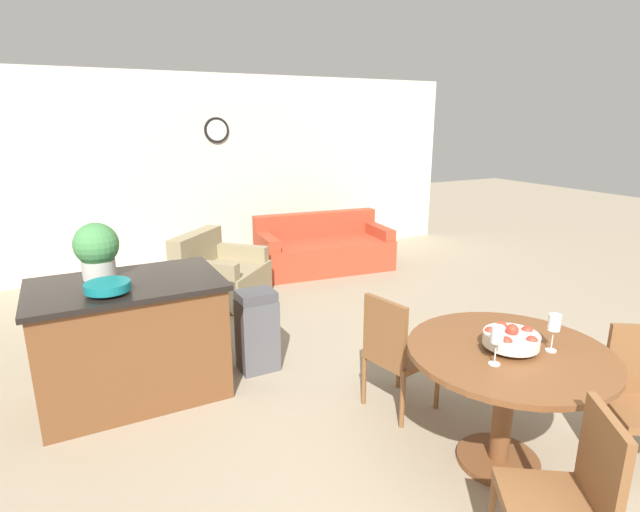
# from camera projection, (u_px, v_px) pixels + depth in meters

# --- Properties ---
(wall_back) EXTENTS (8.00, 0.09, 2.70)m
(wall_back) POSITION_uv_depth(u_px,v_px,m) (212.00, 172.00, 7.16)
(wall_back) COLOR silver
(wall_back) RESTS_ON ground_plane
(dining_table) EXTENTS (1.20, 1.20, 0.78)m
(dining_table) POSITION_uv_depth(u_px,v_px,m) (507.00, 377.00, 2.99)
(dining_table) COLOR brown
(dining_table) RESTS_ON ground_plane
(dining_chair_near_left) EXTENTS (0.58, 0.58, 0.89)m
(dining_chair_near_left) POSITION_uv_depth(u_px,v_px,m) (569.00, 493.00, 2.22)
(dining_chair_near_left) COLOR brown
(dining_chair_near_left) RESTS_ON ground_plane
(dining_chair_far_side) EXTENTS (0.49, 0.49, 0.89)m
(dining_chair_far_side) POSITION_uv_depth(u_px,v_px,m) (395.00, 349.00, 3.60)
(dining_chair_far_side) COLOR brown
(dining_chair_far_side) RESTS_ON ground_plane
(fruit_bowl) EXTENTS (0.32, 0.32, 0.16)m
(fruit_bowl) POSITION_uv_depth(u_px,v_px,m) (511.00, 339.00, 2.92)
(fruit_bowl) COLOR silver
(fruit_bowl) RESTS_ON dining_table
(wine_glass_left) EXTENTS (0.07, 0.07, 0.23)m
(wine_glass_left) POSITION_uv_depth(u_px,v_px,m) (497.00, 336.00, 2.73)
(wine_glass_left) COLOR silver
(wine_glass_left) RESTS_ON dining_table
(wine_glass_right) EXTENTS (0.07, 0.07, 0.23)m
(wine_glass_right) POSITION_uv_depth(u_px,v_px,m) (554.00, 324.00, 2.89)
(wine_glass_right) COLOR silver
(wine_glass_right) RESTS_ON dining_table
(kitchen_island) EXTENTS (1.37, 0.89, 0.93)m
(kitchen_island) POSITION_uv_depth(u_px,v_px,m) (132.00, 339.00, 3.82)
(kitchen_island) COLOR brown
(kitchen_island) RESTS_ON ground_plane
(teal_bowl) EXTENTS (0.31, 0.31, 0.08)m
(teal_bowl) POSITION_uv_depth(u_px,v_px,m) (108.00, 287.00, 3.44)
(teal_bowl) COLOR #147A7F
(teal_bowl) RESTS_ON kitchen_island
(potted_plant) EXTENTS (0.33, 0.33, 0.43)m
(potted_plant) POSITION_uv_depth(u_px,v_px,m) (97.00, 249.00, 3.73)
(potted_plant) COLOR beige
(potted_plant) RESTS_ON kitchen_island
(trash_bin) EXTENTS (0.32, 0.26, 0.71)m
(trash_bin) POSITION_uv_depth(u_px,v_px,m) (257.00, 331.00, 4.24)
(trash_bin) COLOR #56565B
(trash_bin) RESTS_ON ground_plane
(couch) EXTENTS (1.94, 1.08, 0.76)m
(couch) POSITION_uv_depth(u_px,v_px,m) (323.00, 250.00, 7.14)
(couch) COLOR #B24228
(couch) RESTS_ON ground_plane
(armchair) EXTENTS (1.26, 1.26, 0.79)m
(armchair) POSITION_uv_depth(u_px,v_px,m) (220.00, 277.00, 5.93)
(armchair) COLOR #998966
(armchair) RESTS_ON ground_plane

